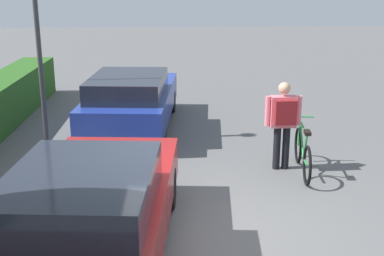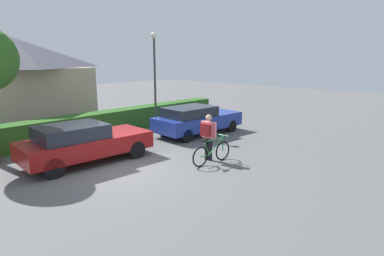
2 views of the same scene
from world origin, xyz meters
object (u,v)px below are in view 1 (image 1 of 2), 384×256
(parked_car_near, at_px, (92,209))
(bicycle, at_px, (303,153))
(parked_car_far, at_px, (132,99))
(person_rider, at_px, (283,118))

(parked_car_near, bearing_deg, bicycle, -48.62)
(parked_car_near, distance_m, parked_car_far, 5.67)
(parked_car_near, height_order, parked_car_far, parked_car_near)
(parked_car_near, height_order, bicycle, parked_car_near)
(parked_car_far, height_order, person_rider, person_rider)
(parked_car_near, bearing_deg, parked_car_far, 0.00)
(parked_car_near, xyz_separation_m, person_rider, (3.04, -2.90, 0.25))
(parked_car_near, xyz_separation_m, parked_car_far, (5.67, 0.00, -0.01))
(parked_car_far, xyz_separation_m, bicycle, (-2.82, -3.23, -0.32))
(parked_car_near, height_order, person_rider, person_rider)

